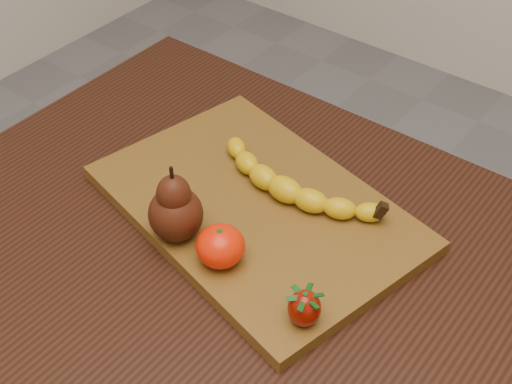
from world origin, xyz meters
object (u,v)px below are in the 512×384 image
Objects in this scene: table at (262,299)px; mandarin at (220,246)px; pear at (175,203)px; cutting_board at (256,208)px.

table is 0.16m from mandarin.
table is 8.78× the size of pear.
cutting_board is 0.13m from mandarin.
mandarin is at bearing -1.66° from pear.
mandarin is (0.08, -0.00, -0.03)m from pear.
table is at bearing 30.31° from pear.
table is at bearing -32.75° from cutting_board.
cutting_board is 3.95× the size of pear.
mandarin is (-0.02, -0.06, 0.14)m from table.
cutting_board is at bearing 134.35° from table.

